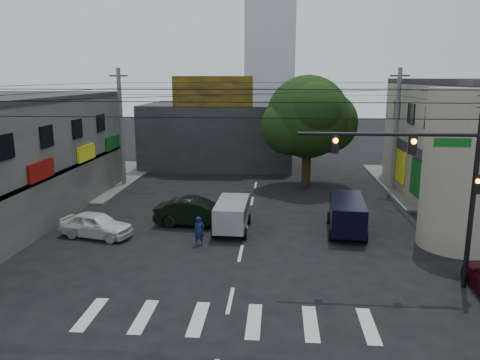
# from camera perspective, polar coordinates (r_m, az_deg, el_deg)

# --- Properties ---
(ground) EXTENTS (160.00, 160.00, 0.00)m
(ground) POSITION_cam_1_polar(r_m,az_deg,el_deg) (21.46, -0.36, -10.87)
(ground) COLOR black
(ground) RESTS_ON ground
(sidewalk_far_left) EXTENTS (16.00, 16.00, 0.15)m
(sidewalk_far_left) POSITION_cam_1_polar(r_m,az_deg,el_deg) (43.33, -22.53, 0.25)
(sidewalk_far_left) COLOR #514F4C
(sidewalk_far_left) RESTS_ON ground
(corner_column) EXTENTS (4.00, 4.00, 8.00)m
(corner_column) POSITION_cam_1_polar(r_m,az_deg,el_deg) (25.78, 25.65, 1.16)
(corner_column) COLOR gray
(corner_column) RESTS_ON ground
(building_far) EXTENTS (14.00, 10.00, 6.00)m
(building_far) POSITION_cam_1_polar(r_m,az_deg,el_deg) (46.33, -2.48, 5.59)
(building_far) COLOR #232326
(building_far) RESTS_ON ground
(billboard) EXTENTS (7.00, 0.30, 2.60)m
(billboard) POSITION_cam_1_polar(r_m,az_deg,el_deg) (41.16, -3.39, 10.73)
(billboard) COLOR olive
(billboard) RESTS_ON building_far
(tower_distant) EXTENTS (9.00, 9.00, 44.00)m
(tower_distant) POSITION_cam_1_polar(r_m,az_deg,el_deg) (90.67, 3.79, 20.94)
(tower_distant) COLOR silver
(tower_distant) RESTS_ON ground
(street_tree) EXTENTS (6.40, 6.40, 8.70)m
(street_tree) POSITION_cam_1_polar(r_m,az_deg,el_deg) (36.83, 8.26, 7.59)
(street_tree) COLOR black
(street_tree) RESTS_ON ground
(traffic_gantry) EXTENTS (7.10, 0.35, 7.20)m
(traffic_gantry) POSITION_cam_1_polar(r_m,az_deg,el_deg) (19.94, 22.36, 0.92)
(traffic_gantry) COLOR black
(traffic_gantry) RESTS_ON ground
(utility_pole_far_left) EXTENTS (0.32, 0.32, 9.20)m
(utility_pole_far_left) POSITION_cam_1_polar(r_m,az_deg,el_deg) (37.89, -14.27, 6.14)
(utility_pole_far_left) COLOR #59595B
(utility_pole_far_left) RESTS_ON ground
(utility_pole_far_right) EXTENTS (0.32, 0.32, 9.20)m
(utility_pole_far_right) POSITION_cam_1_polar(r_m,az_deg,el_deg) (36.91, 18.48, 5.73)
(utility_pole_far_right) COLOR #59595B
(utility_pole_far_right) RESTS_ON ground
(dark_sedan) EXTENTS (2.17, 5.01, 1.59)m
(dark_sedan) POSITION_cam_1_polar(r_m,az_deg,el_deg) (27.42, -5.28, -3.93)
(dark_sedan) COLOR black
(dark_sedan) RESTS_ON ground
(white_compact) EXTENTS (3.42, 4.75, 1.37)m
(white_compact) POSITION_cam_1_polar(r_m,az_deg,el_deg) (26.57, -17.12, -5.22)
(white_compact) COLOR silver
(white_compact) RESTS_ON ground
(silver_minivan) EXTENTS (4.03, 1.81, 1.71)m
(silver_minivan) POSITION_cam_1_polar(r_m,az_deg,el_deg) (26.34, -0.98, -4.43)
(silver_minivan) COLOR #A0A3A8
(silver_minivan) RESTS_ON ground
(navy_van) EXTENTS (4.98, 2.51, 1.88)m
(navy_van) POSITION_cam_1_polar(r_m,az_deg,el_deg) (26.74, 12.88, -4.30)
(navy_van) COLOR black
(navy_van) RESTS_ON ground
(traffic_officer) EXTENTS (0.82, 0.77, 1.51)m
(traffic_officer) POSITION_cam_1_polar(r_m,az_deg,el_deg) (24.25, -4.99, -6.22)
(traffic_officer) COLOR #151A4B
(traffic_officer) RESTS_ON ground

